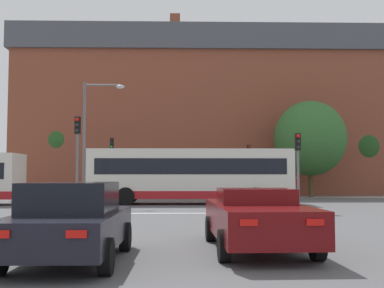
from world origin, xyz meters
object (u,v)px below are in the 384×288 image
at_px(bus_crossing_lead, 191,175).
at_px(traffic_light_near_left, 77,148).
at_px(car_saloon_left, 71,222).
at_px(car_roadster_right, 257,218).
at_px(traffic_light_far_left, 112,158).
at_px(street_lamp_junction, 92,129).
at_px(traffic_light_far_right, 249,162).
at_px(traffic_light_near_right, 298,158).
at_px(pedestrian_waiting, 298,185).

height_order(bus_crossing_lead, traffic_light_near_left, traffic_light_near_left).
xyz_separation_m(car_saloon_left, car_roadster_right, (3.89, 1.44, -0.06)).
bearing_deg(car_roadster_right, car_saloon_left, -161.37).
relative_size(car_roadster_right, traffic_light_near_left, 1.11).
bearing_deg(traffic_light_far_left, street_lamp_junction, -89.84).
height_order(car_saloon_left, bus_crossing_lead, bus_crossing_lead).
distance_m(car_roadster_right, traffic_light_near_left, 13.35).
bearing_deg(bus_crossing_lead, traffic_light_far_right, -30.89).
bearing_deg(traffic_light_near_left, bus_crossing_lead, 46.72).
distance_m(bus_crossing_lead, traffic_light_near_left, 7.94).
bearing_deg(car_saloon_left, traffic_light_near_right, 59.48).
distance_m(car_roadster_right, traffic_light_far_left, 25.34).
bearing_deg(traffic_light_far_left, traffic_light_near_left, -88.83).
bearing_deg(car_saloon_left, car_roadster_right, 20.74).
relative_size(car_saloon_left, pedestrian_waiting, 2.71).
bearing_deg(traffic_light_far_right, street_lamp_junction, -140.19).
relative_size(traffic_light_near_left, pedestrian_waiting, 2.80).
bearing_deg(traffic_light_near_left, traffic_light_near_right, -0.93).
bearing_deg(car_roadster_right, bus_crossing_lead, 92.24).
height_order(traffic_light_near_right, street_lamp_junction, street_lamp_junction).
bearing_deg(car_roadster_right, traffic_light_far_right, 80.68).
relative_size(traffic_light_near_right, traffic_light_far_right, 0.93).
relative_size(car_roadster_right, traffic_light_near_right, 1.35).
relative_size(bus_crossing_lead, street_lamp_junction, 1.69).
relative_size(car_saloon_left, traffic_light_far_left, 0.97).
xyz_separation_m(traffic_light_near_right, traffic_light_far_right, (-0.42, 13.35, 0.18)).
xyz_separation_m(traffic_light_far_left, traffic_light_near_right, (10.54, -13.06, -0.47)).
distance_m(bus_crossing_lead, street_lamp_junction, 6.26).
distance_m(car_saloon_left, car_roadster_right, 4.14).
distance_m(traffic_light_near_left, street_lamp_junction, 4.97).
xyz_separation_m(bus_crossing_lead, traffic_light_near_left, (-5.38, -5.71, 1.24)).
height_order(traffic_light_near_left, traffic_light_near_right, traffic_light_near_left).
height_order(car_roadster_right, bus_crossing_lead, bus_crossing_lead).
relative_size(car_saloon_left, traffic_light_near_right, 1.17).
height_order(car_saloon_left, pedestrian_waiting, pedestrian_waiting).
distance_m(bus_crossing_lead, traffic_light_far_left, 9.22).
relative_size(traffic_light_near_left, street_lamp_junction, 0.63).
bearing_deg(street_lamp_junction, traffic_light_far_left, 90.16).
relative_size(traffic_light_near_left, traffic_light_near_right, 1.21).
relative_size(bus_crossing_lead, traffic_light_far_left, 2.67).
bearing_deg(pedestrian_waiting, street_lamp_junction, 159.52).
height_order(car_roadster_right, traffic_light_far_left, traffic_light_far_left).
height_order(bus_crossing_lead, street_lamp_junction, street_lamp_junction).
height_order(traffic_light_far_left, traffic_light_near_left, traffic_light_near_left).
xyz_separation_m(traffic_light_far_right, pedestrian_waiting, (3.67, 0.12, -1.74)).
bearing_deg(pedestrian_waiting, traffic_light_far_right, 129.60).
distance_m(traffic_light_far_left, traffic_light_near_left, 12.89).
distance_m(car_saloon_left, traffic_light_near_right, 14.89).
bearing_deg(car_roadster_right, traffic_light_far_left, 103.98).
distance_m(traffic_light_far_right, street_lamp_junction, 13.24).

